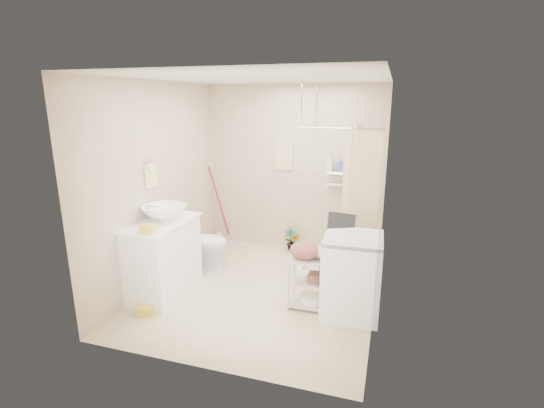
% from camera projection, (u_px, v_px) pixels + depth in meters
% --- Properties ---
extents(floor, '(3.20, 3.20, 0.00)m').
position_uv_depth(floor, '(262.00, 290.00, 5.05)').
color(floor, beige).
rests_on(floor, ground).
extents(ceiling, '(2.80, 3.20, 0.04)m').
position_uv_depth(ceiling, '(260.00, 77.00, 4.38)').
color(ceiling, silver).
rests_on(ceiling, ground).
extents(wall_back, '(2.80, 0.04, 2.60)m').
position_uv_depth(wall_back, '(294.00, 169.00, 6.19)').
color(wall_back, '#C5B298').
rests_on(wall_back, ground).
extents(wall_front, '(2.80, 0.04, 2.60)m').
position_uv_depth(wall_front, '(199.00, 233.00, 3.24)').
color(wall_front, '#C5B298').
rests_on(wall_front, ground).
extents(wall_left, '(0.04, 3.20, 2.60)m').
position_uv_depth(wall_left, '(159.00, 184.00, 5.12)').
color(wall_left, '#C5B298').
rests_on(wall_left, ground).
extents(wall_right, '(0.04, 3.20, 2.60)m').
position_uv_depth(wall_right, '(382.00, 200.00, 4.32)').
color(wall_right, '#C5B298').
rests_on(wall_right, ground).
extents(vanity, '(0.60, 1.06, 0.93)m').
position_uv_depth(vanity, '(163.00, 257.00, 4.89)').
color(vanity, white).
rests_on(vanity, ground).
extents(sink, '(0.61, 0.61, 0.19)m').
position_uv_depth(sink, '(164.00, 213.00, 4.80)').
color(sink, white).
rests_on(sink, vanity).
extents(counter_basket, '(0.16, 0.13, 0.09)m').
position_uv_depth(counter_basket, '(149.00, 229.00, 4.37)').
color(counter_basket, yellow).
rests_on(counter_basket, vanity).
extents(floor_basket, '(0.31, 0.27, 0.14)m').
position_uv_depth(floor_basket, '(145.00, 308.00, 4.46)').
color(floor_basket, yellow).
rests_on(floor_basket, ground).
extents(toilet, '(0.75, 0.44, 0.76)m').
position_uv_depth(toilet, '(203.00, 242.00, 5.66)').
color(toilet, white).
rests_on(toilet, ground).
extents(mop, '(0.15, 0.15, 1.29)m').
position_uv_depth(mop, '(218.00, 204.00, 6.67)').
color(mop, maroon).
rests_on(mop, ground).
extents(potted_plant_a, '(0.20, 0.15, 0.36)m').
position_uv_depth(potted_plant_a, '(290.00, 239.00, 6.36)').
color(potted_plant_a, brown).
rests_on(potted_plant_a, ground).
extents(potted_plant_b, '(0.17, 0.14, 0.30)m').
position_uv_depth(potted_plant_b, '(293.00, 242.00, 6.29)').
color(potted_plant_b, brown).
rests_on(potted_plant_b, ground).
extents(hanging_towel, '(0.28, 0.03, 0.42)m').
position_uv_depth(hanging_towel, '(284.00, 156.00, 6.17)').
color(hanging_towel, beige).
rests_on(hanging_towel, wall_back).
extents(towel_ring, '(0.04, 0.22, 0.34)m').
position_uv_depth(towel_ring, '(151.00, 174.00, 4.88)').
color(towel_ring, '#FFEAA0').
rests_on(towel_ring, wall_left).
extents(tp_holder, '(0.08, 0.12, 0.14)m').
position_uv_depth(tp_holder, '(167.00, 225.00, 5.30)').
color(tp_holder, silver).
rests_on(tp_holder, wall_left).
extents(shower, '(1.10, 1.10, 2.10)m').
position_uv_depth(shower, '(343.00, 196.00, 5.51)').
color(shower, silver).
rests_on(shower, ground).
extents(shampoo_bottle_a, '(0.11, 0.11, 0.25)m').
position_uv_depth(shampoo_bottle_a, '(330.00, 163.00, 5.90)').
color(shampoo_bottle_a, silver).
rests_on(shampoo_bottle_a, shower).
extents(shampoo_bottle_b, '(0.11, 0.11, 0.19)m').
position_uv_depth(shampoo_bottle_b, '(340.00, 165.00, 5.89)').
color(shampoo_bottle_b, '#4D5CAA').
rests_on(shampoo_bottle_b, shower).
extents(washing_machine, '(0.65, 0.67, 0.92)m').
position_uv_depth(washing_machine, '(352.00, 275.00, 4.41)').
color(washing_machine, white).
rests_on(washing_machine, ground).
extents(laundry_rack, '(0.53, 0.32, 0.73)m').
position_uv_depth(laundry_rack, '(312.00, 278.00, 4.54)').
color(laundry_rack, beige).
rests_on(laundry_rack, ground).
extents(ironing_board, '(0.33, 0.20, 1.14)m').
position_uv_depth(ironing_board, '(338.00, 260.00, 4.56)').
color(ironing_board, black).
rests_on(ironing_board, ground).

